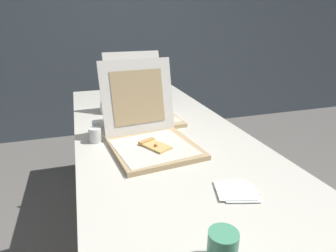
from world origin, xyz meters
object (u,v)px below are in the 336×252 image
(pizza_box_middle, at_px, (143,110))
(cup_printed_front, at_px, (223,248))
(cup_white_far, at_px, (105,108))
(napkin_pile, at_px, (236,191))
(cup_white_near_center, at_px, (95,135))
(table, at_px, (156,136))
(cup_white_mid, at_px, (98,127))
(pizza_box_front, at_px, (151,136))

(pizza_box_middle, bearing_deg, cup_printed_front, -96.96)
(cup_white_far, height_order, napkin_pile, cup_white_far)
(cup_white_near_center, distance_m, cup_printed_front, 0.87)
(pizza_box_middle, relative_size, cup_white_near_center, 7.02)
(table, relative_size, cup_white_mid, 28.54)
(table, xyz_separation_m, cup_printed_front, (-0.10, -0.94, 0.09))
(pizza_box_front, xyz_separation_m, napkin_pile, (0.19, -0.45, -0.05))
(pizza_box_front, height_order, cup_white_far, pizza_box_front)
(table, height_order, pizza_box_middle, pizza_box_middle)
(table, distance_m, cup_printed_front, 0.95)
(pizza_box_front, relative_size, cup_white_mid, 6.75)
(cup_white_near_center, bearing_deg, cup_white_far, 78.07)
(cup_white_far, relative_size, napkin_pile, 0.43)
(table, distance_m, cup_white_near_center, 0.35)
(table, xyz_separation_m, napkin_pile, (0.09, -0.69, 0.05))
(cup_printed_front, bearing_deg, cup_white_near_center, 105.49)
(pizza_box_front, xyz_separation_m, cup_printed_front, (-0.01, -0.70, -0.01))
(table, height_order, pizza_box_front, pizza_box_front)
(cup_white_near_center, distance_m, napkin_pile, 0.73)
(table, relative_size, cup_printed_front, 23.09)
(pizza_box_middle, relative_size, cup_white_far, 7.02)
(table, bearing_deg, pizza_box_middle, 100.15)
(pizza_box_middle, distance_m, cup_white_near_center, 0.41)
(cup_white_near_center, xyz_separation_m, napkin_pile, (0.42, -0.59, -0.03))
(table, relative_size, pizza_box_middle, 4.07)
(cup_white_far, bearing_deg, cup_white_near_center, -101.93)
(pizza_box_middle, relative_size, cup_printed_front, 5.68)
(pizza_box_front, bearing_deg, pizza_box_middle, 75.49)
(pizza_box_middle, xyz_separation_m, napkin_pile, (0.13, -0.86, -0.05))
(cup_white_far, xyz_separation_m, cup_white_mid, (-0.07, -0.34, 0.00))
(table, bearing_deg, cup_printed_front, -95.83)
(cup_white_far, bearing_deg, cup_white_mid, -101.67)
(table, xyz_separation_m, cup_white_far, (-0.24, 0.34, 0.08))
(cup_white_mid, bearing_deg, table, -0.18)
(cup_white_far, xyz_separation_m, cup_white_near_center, (-0.09, -0.44, 0.00))
(cup_white_mid, distance_m, cup_white_near_center, 0.10)
(cup_white_near_center, bearing_deg, table, 16.73)
(pizza_box_front, xyz_separation_m, cup_white_near_center, (-0.24, 0.14, -0.02))
(cup_printed_front, bearing_deg, cup_white_far, 96.26)
(cup_white_near_center, bearing_deg, pizza_box_middle, 42.48)
(cup_white_far, height_order, cup_white_near_center, same)
(pizza_box_front, bearing_deg, cup_white_near_center, 143.56)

